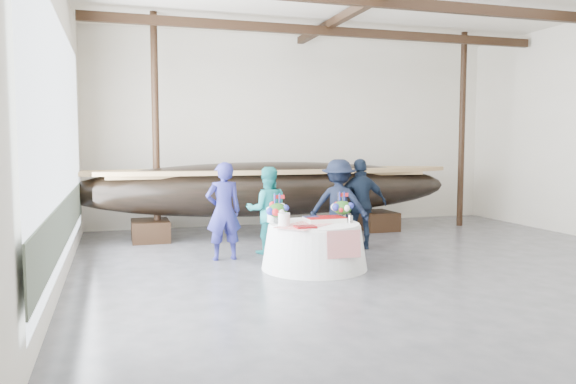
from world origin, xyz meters
name	(u,v)px	position (x,y,z in m)	size (l,w,h in m)	color
floor	(427,278)	(0.00, 0.00, 0.00)	(10.00, 12.00, 0.01)	#3D3D42
wall_back	(299,131)	(0.00, 6.00, 2.25)	(10.00, 0.02, 4.50)	silver
wall_left	(48,117)	(-5.00, 0.00, 2.25)	(0.02, 12.00, 4.50)	silver
pavilion_structure	(406,7)	(0.00, 0.77, 4.00)	(9.80, 11.76, 4.50)	black
open_bay	(62,153)	(-4.95, 1.00, 1.83)	(0.03, 7.00, 3.20)	silver
longboat_display	(270,188)	(-1.15, 4.40, 0.99)	(8.30, 1.66, 1.56)	black
banquet_table	(314,246)	(-1.34, 1.11, 0.35)	(1.65, 1.65, 0.71)	silver
tabletop_items	(310,213)	(-1.37, 1.25, 0.86)	(1.51, 1.41, 0.40)	red
guest_woman_blue	(224,211)	(-2.57, 2.16, 0.82)	(0.60, 0.39, 1.64)	navy
guest_woman_teal	(267,210)	(-1.73, 2.49, 0.77)	(0.75, 0.58, 1.54)	teal
guest_man_left	(339,205)	(-0.41, 2.38, 0.83)	(1.07, 0.62, 1.66)	black
guest_man_right	(361,204)	(0.03, 2.39, 0.83)	(0.98, 0.41, 1.67)	black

